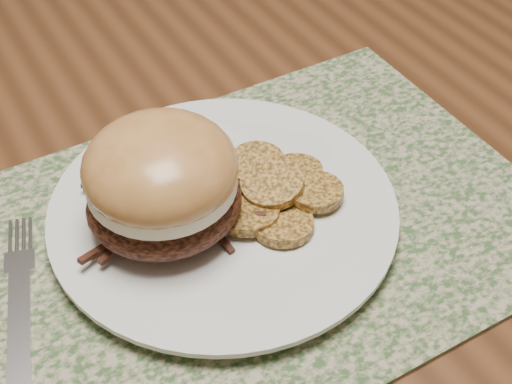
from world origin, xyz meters
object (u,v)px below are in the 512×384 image
pork_sandwich (162,182)px  dinner_plate (224,211)px  fork (20,313)px  dining_table (247,201)px

pork_sandwich → dinner_plate: bearing=-0.5°
pork_sandwich → fork: bearing=-168.7°
pork_sandwich → fork: 0.14m
pork_sandwich → fork: size_ratio=0.67×
dinner_plate → fork: 0.17m
dining_table → dinner_plate: 0.14m
dining_table → fork: fork is taller
dinner_plate → fork: bearing=-176.0°
fork → dining_table: bearing=38.2°
dinner_plate → pork_sandwich: pork_sandwich is taller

